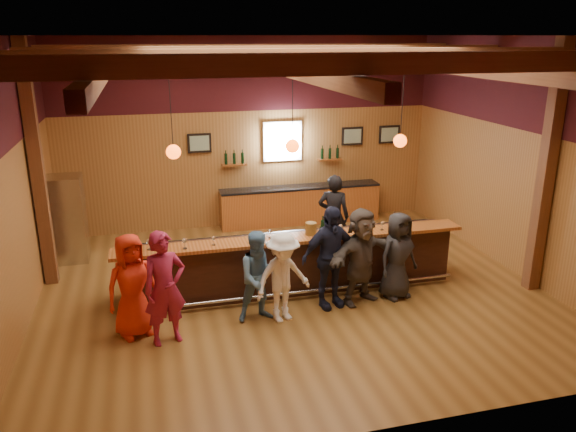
{
  "coord_description": "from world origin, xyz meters",
  "views": [
    {
      "loc": [
        -2.44,
        -9.16,
        4.51
      ],
      "look_at": [
        0.0,
        0.3,
        1.35
      ],
      "focal_mm": 35.0,
      "sensor_mm": 36.0,
      "label": 1
    }
  ],
  "objects_px": {
    "customer_white": "(283,277)",
    "back_bar_cabinet": "(300,205)",
    "bar_counter": "(291,261)",
    "customer_denim": "(260,276)",
    "customer_brown": "(361,256)",
    "customer_navy": "(330,257)",
    "stainless_fridge": "(68,219)",
    "bartender": "(334,217)",
    "customer_dark": "(398,255)",
    "ice_bucket": "(311,229)",
    "bottle_a": "(323,226)",
    "customer_orange": "(132,286)",
    "customer_redvest": "(165,288)"
  },
  "relations": [
    {
      "from": "customer_white",
      "to": "back_bar_cabinet",
      "type": "bearing_deg",
      "value": 53.13
    },
    {
      "from": "bar_counter",
      "to": "customer_denim",
      "type": "bearing_deg",
      "value": -126.69
    },
    {
      "from": "bar_counter",
      "to": "customer_brown",
      "type": "height_order",
      "value": "customer_brown"
    },
    {
      "from": "customer_navy",
      "to": "back_bar_cabinet",
      "type": "bearing_deg",
      "value": 68.41
    },
    {
      "from": "stainless_fridge",
      "to": "bartender",
      "type": "relative_size",
      "value": 1.0
    },
    {
      "from": "customer_denim",
      "to": "customer_white",
      "type": "xyz_separation_m",
      "value": [
        0.35,
        -0.12,
        -0.0
      ]
    },
    {
      "from": "bar_counter",
      "to": "customer_dark",
      "type": "relative_size",
      "value": 3.98
    },
    {
      "from": "customer_brown",
      "to": "bartender",
      "type": "xyz_separation_m",
      "value": [
        0.22,
        2.12,
        0.04
      ]
    },
    {
      "from": "customer_white",
      "to": "ice_bucket",
      "type": "height_order",
      "value": "customer_white"
    },
    {
      "from": "customer_brown",
      "to": "customer_dark",
      "type": "distance_m",
      "value": 0.71
    },
    {
      "from": "ice_bucket",
      "to": "bottle_a",
      "type": "relative_size",
      "value": 0.71
    },
    {
      "from": "customer_brown",
      "to": "bottle_a",
      "type": "height_order",
      "value": "customer_brown"
    },
    {
      "from": "back_bar_cabinet",
      "to": "customer_brown",
      "type": "bearing_deg",
      "value": -92.06
    },
    {
      "from": "back_bar_cabinet",
      "to": "customer_dark",
      "type": "bearing_deg",
      "value": -83.0
    },
    {
      "from": "stainless_fridge",
      "to": "customer_orange",
      "type": "relative_size",
      "value": 1.08
    },
    {
      "from": "customer_navy",
      "to": "customer_dark",
      "type": "bearing_deg",
      "value": -10.09
    },
    {
      "from": "back_bar_cabinet",
      "to": "customer_denim",
      "type": "xyz_separation_m",
      "value": [
        -1.99,
        -4.65,
        0.29
      ]
    },
    {
      "from": "customer_redvest",
      "to": "bar_counter",
      "type": "bearing_deg",
      "value": 15.31
    },
    {
      "from": "customer_redvest",
      "to": "customer_navy",
      "type": "bearing_deg",
      "value": -5.62
    },
    {
      "from": "stainless_fridge",
      "to": "customer_brown",
      "type": "height_order",
      "value": "stainless_fridge"
    },
    {
      "from": "customer_dark",
      "to": "bartender",
      "type": "distance_m",
      "value": 2.14
    },
    {
      "from": "customer_orange",
      "to": "bottle_a",
      "type": "relative_size",
      "value": 5.33
    },
    {
      "from": "stainless_fridge",
      "to": "ice_bucket",
      "type": "xyz_separation_m",
      "value": [
        4.42,
        -2.72,
        0.32
      ]
    },
    {
      "from": "stainless_fridge",
      "to": "customer_navy",
      "type": "xyz_separation_m",
      "value": [
        4.56,
        -3.36,
        0.01
      ]
    },
    {
      "from": "stainless_fridge",
      "to": "customer_navy",
      "type": "distance_m",
      "value": 5.66
    },
    {
      "from": "customer_white",
      "to": "bartender",
      "type": "height_order",
      "value": "bartender"
    },
    {
      "from": "back_bar_cabinet",
      "to": "customer_orange",
      "type": "distance_m",
      "value": 6.14
    },
    {
      "from": "stainless_fridge",
      "to": "customer_navy",
      "type": "bearing_deg",
      "value": -36.39
    },
    {
      "from": "customer_redvest",
      "to": "customer_white",
      "type": "xyz_separation_m",
      "value": [
        1.88,
        0.22,
        -0.13
      ]
    },
    {
      "from": "customer_orange",
      "to": "customer_brown",
      "type": "relative_size",
      "value": 0.97
    },
    {
      "from": "back_bar_cabinet",
      "to": "customer_orange",
      "type": "height_order",
      "value": "customer_orange"
    },
    {
      "from": "bar_counter",
      "to": "customer_dark",
      "type": "distance_m",
      "value": 1.95
    },
    {
      "from": "customer_redvest",
      "to": "customer_brown",
      "type": "relative_size",
      "value": 1.04
    },
    {
      "from": "customer_navy",
      "to": "bottle_a",
      "type": "distance_m",
      "value": 0.75
    },
    {
      "from": "bartender",
      "to": "ice_bucket",
      "type": "bearing_deg",
      "value": 81.99
    },
    {
      "from": "customer_navy",
      "to": "customer_dark",
      "type": "distance_m",
      "value": 1.29
    },
    {
      "from": "customer_denim",
      "to": "customer_white",
      "type": "distance_m",
      "value": 0.37
    },
    {
      "from": "customer_white",
      "to": "customer_brown",
      "type": "relative_size",
      "value": 0.89
    },
    {
      "from": "customer_orange",
      "to": "customer_brown",
      "type": "bearing_deg",
      "value": -19.21
    },
    {
      "from": "back_bar_cabinet",
      "to": "customer_white",
      "type": "distance_m",
      "value": 5.06
    },
    {
      "from": "ice_bucket",
      "to": "customer_white",
      "type": "bearing_deg",
      "value": -128.74
    },
    {
      "from": "bar_counter",
      "to": "customer_denim",
      "type": "distance_m",
      "value": 1.37
    },
    {
      "from": "customer_white",
      "to": "bartender",
      "type": "distance_m",
      "value": 2.97
    },
    {
      "from": "stainless_fridge",
      "to": "customer_redvest",
      "type": "bearing_deg",
      "value": -65.3
    },
    {
      "from": "bartender",
      "to": "bottle_a",
      "type": "distance_m",
      "value": 1.66
    },
    {
      "from": "customer_navy",
      "to": "bar_counter",
      "type": "bearing_deg",
      "value": 103.73
    },
    {
      "from": "customer_white",
      "to": "bar_counter",
      "type": "bearing_deg",
      "value": 51.41
    },
    {
      "from": "back_bar_cabinet",
      "to": "customer_white",
      "type": "height_order",
      "value": "customer_white"
    },
    {
      "from": "customer_dark",
      "to": "stainless_fridge",
      "type": "bearing_deg",
      "value": 133.62
    },
    {
      "from": "bar_counter",
      "to": "customer_brown",
      "type": "relative_size",
      "value": 3.66
    }
  ]
}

